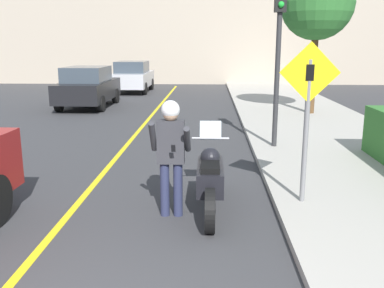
% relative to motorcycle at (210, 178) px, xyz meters
% --- Properties ---
extents(road_center_line, '(0.12, 36.00, 0.01)m').
position_rel_motorcycle_xyz_m(road_center_line, '(-2.17, 2.64, -0.50)').
color(road_center_line, yellow).
rests_on(road_center_line, ground).
extents(building_backdrop, '(28.00, 1.20, 8.42)m').
position_rel_motorcycle_xyz_m(building_backdrop, '(-1.57, 22.64, 3.70)').
color(building_backdrop, '#B2A38E').
rests_on(building_backdrop, ground).
extents(motorcycle, '(0.62, 2.33, 1.30)m').
position_rel_motorcycle_xyz_m(motorcycle, '(0.00, 0.00, 0.00)').
color(motorcycle, black).
rests_on(motorcycle, ground).
extents(person_biker, '(0.59, 0.48, 1.77)m').
position_rel_motorcycle_xyz_m(person_biker, '(-0.58, -0.29, 0.58)').
color(person_biker, '#282D4C').
rests_on(person_biker, ground).
extents(crossing_sign, '(0.91, 0.08, 2.48)m').
position_rel_motorcycle_xyz_m(crossing_sign, '(1.47, 0.10, 1.10)').
color(crossing_sign, slate).
rests_on(crossing_sign, sidewalk_curb).
extents(traffic_light, '(0.26, 0.30, 3.91)m').
position_rel_motorcycle_xyz_m(traffic_light, '(1.57, 3.89, 2.32)').
color(traffic_light, '#2D2D30').
rests_on(traffic_light, sidewalk_curb).
extents(street_tree, '(2.53, 2.53, 5.10)m').
position_rel_motorcycle_xyz_m(street_tree, '(3.65, 9.23, 3.43)').
color(street_tree, brown).
rests_on(street_tree, sidewalk_curb).
extents(parked_car_black, '(1.88, 4.20, 1.68)m').
position_rel_motorcycle_xyz_m(parked_car_black, '(-5.07, 11.18, 0.35)').
color(parked_car_black, black).
rests_on(parked_car_black, ground).
extents(parked_car_silver, '(1.88, 4.20, 1.68)m').
position_rel_motorcycle_xyz_m(parked_car_silver, '(-4.27, 17.12, 0.35)').
color(parked_car_silver, black).
rests_on(parked_car_silver, ground).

